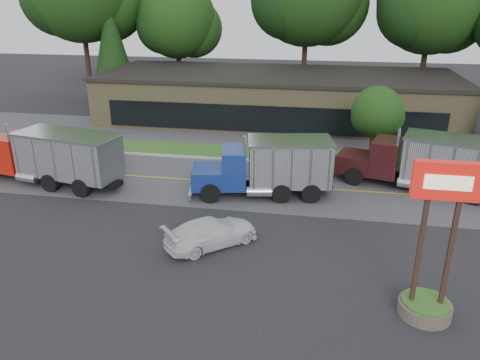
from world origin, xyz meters
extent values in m
plane|color=#313136|center=(0.00, 0.00, 0.00)|extent=(140.00, 140.00, 0.00)
cube|color=#5B5B60|center=(0.00, 9.00, 0.00)|extent=(60.00, 8.00, 0.02)
cube|color=gold|center=(0.00, 9.00, 0.00)|extent=(60.00, 0.12, 0.01)
cube|color=#9E9E99|center=(0.00, 13.20, 0.00)|extent=(60.00, 0.30, 0.12)
cube|color=#2E5E20|center=(0.00, 15.00, 0.00)|extent=(60.00, 3.40, 0.03)
cube|color=#5B5B60|center=(0.00, 20.00, 0.00)|extent=(60.00, 7.00, 0.02)
cube|color=#8A7B55|center=(2.00, 26.00, 2.00)|extent=(32.00, 12.00, 4.00)
cylinder|color=#6B6054|center=(10.50, -2.50, 0.25)|extent=(1.90, 1.90, 0.50)
cylinder|color=#2E5E20|center=(10.50, -2.50, 0.55)|extent=(1.70, 1.70, 0.10)
cube|color=#332116|center=(10.00, -2.50, 2.60)|extent=(0.16, 0.16, 5.00)
cube|color=#332116|center=(11.00, -2.50, 2.60)|extent=(0.16, 0.16, 5.00)
cube|color=red|center=(10.50, -2.50, 5.30)|extent=(2.20, 0.35, 1.30)
cube|color=beige|center=(10.50, -2.69, 5.30)|extent=(1.50, 0.04, 0.50)
cube|color=beige|center=(10.50, -2.31, 5.30)|extent=(1.50, 0.04, 0.50)
cylinder|color=#382619|center=(-20.00, 32.00, 3.19)|extent=(0.56, 0.56, 6.38)
sphere|color=#1B380F|center=(-17.81, 33.46, 10.39)|extent=(8.75, 8.75, 8.75)
cylinder|color=#382619|center=(-10.00, 34.00, 2.31)|extent=(0.56, 0.56, 4.62)
sphere|color=#1B380F|center=(-10.00, 34.00, 8.58)|extent=(8.44, 8.44, 8.44)
sphere|color=#1B380F|center=(-8.42, 35.06, 7.52)|extent=(6.33, 6.33, 6.33)
sphere|color=black|center=(-11.32, 33.21, 7.79)|extent=(5.81, 5.81, 5.81)
cylinder|color=#382619|center=(4.00, 34.00, 3.10)|extent=(0.56, 0.56, 6.20)
sphere|color=#1B380F|center=(6.13, 35.42, 10.10)|extent=(8.51, 8.51, 8.51)
sphere|color=black|center=(2.23, 32.94, 10.46)|extent=(7.80, 7.80, 7.80)
cylinder|color=#382619|center=(16.00, 33.00, 2.86)|extent=(0.56, 0.56, 5.72)
sphere|color=#1B380F|center=(17.96, 34.31, 9.32)|extent=(7.85, 7.85, 7.85)
sphere|color=black|center=(14.36, 32.02, 9.65)|extent=(7.19, 7.19, 7.19)
cylinder|color=#382619|center=(-16.00, 30.00, 0.50)|extent=(0.44, 0.44, 1.00)
cone|color=black|center=(-16.00, 30.00, 6.07)|extent=(4.86, 4.86, 9.94)
cylinder|color=#382619|center=(10.00, 15.00, 0.95)|extent=(0.56, 0.56, 1.91)
sphere|color=#1B380F|center=(10.00, 15.00, 3.54)|extent=(3.49, 3.49, 3.49)
sphere|color=#1B380F|center=(10.65, 15.44, 3.11)|extent=(2.62, 2.62, 2.62)
sphere|color=black|center=(9.45, 14.67, 3.22)|extent=(2.40, 2.40, 2.40)
cube|color=black|center=(-10.25, 7.01, 0.57)|extent=(10.30, 2.85, 0.28)
cube|color=red|center=(-12.67, 7.46, 1.72)|extent=(2.20, 2.69, 2.20)
cube|color=black|center=(-13.44, 7.60, 2.12)|extent=(0.44, 2.08, 0.90)
cube|color=silver|center=(-8.49, 6.68, 2.02)|extent=(6.50, 3.58, 2.50)
cube|color=silver|center=(-8.49, 6.68, 3.32)|extent=(6.68, 3.75, 0.12)
cylinder|color=black|center=(-14.22, 8.91, 0.57)|extent=(1.15, 0.54, 1.10)
cylinder|color=black|center=(-7.84, 7.73, 0.57)|extent=(1.15, 0.54, 1.10)
cylinder|color=black|center=(-8.26, 5.47, 0.57)|extent=(1.15, 0.54, 1.10)
cube|color=black|center=(3.33, 7.51, 0.57)|extent=(7.74, 2.34, 0.28)
cube|color=navy|center=(0.04, 6.92, 1.12)|extent=(2.22, 2.59, 1.10)
cube|color=navy|center=(1.52, 7.19, 1.72)|extent=(1.74, 2.60, 2.20)
cube|color=black|center=(0.94, 7.08, 2.12)|extent=(0.43, 2.08, 0.90)
cube|color=silver|center=(4.65, 7.75, 2.02)|extent=(4.97, 3.27, 2.50)
cube|color=silver|center=(4.65, 7.75, 3.32)|extent=(5.14, 3.45, 0.12)
cylinder|color=black|center=(0.00, 8.08, 0.57)|extent=(1.14, 0.54, 1.10)
cylinder|color=black|center=(0.41, 5.82, 0.57)|extent=(1.14, 0.54, 1.10)
cylinder|color=black|center=(4.77, 8.94, 0.57)|extent=(1.14, 0.54, 1.10)
cylinder|color=black|center=(5.18, 6.67, 0.57)|extent=(1.14, 0.54, 1.10)
cube|color=black|center=(12.44, 10.06, 0.57)|extent=(9.05, 3.42, 0.28)
cube|color=black|center=(8.63, 11.13, 1.12)|extent=(2.72, 2.80, 1.10)
cube|color=black|center=(10.35, 10.65, 1.72)|extent=(2.17, 2.74, 2.20)
cube|color=black|center=(9.68, 10.84, 2.12)|extent=(0.62, 2.04, 0.90)
cube|color=silver|center=(13.97, 9.63, 2.02)|extent=(5.92, 3.88, 2.50)
cube|color=silver|center=(13.97, 9.63, 3.32)|extent=(6.11, 4.06, 0.12)
cylinder|color=black|center=(9.13, 12.19, 0.57)|extent=(1.15, 0.63, 1.10)
cylinder|color=black|center=(8.51, 9.97, 0.57)|extent=(1.15, 0.63, 1.10)
cylinder|color=black|center=(14.66, 10.63, 0.57)|extent=(1.15, 0.63, 1.10)
cylinder|color=black|center=(14.04, 8.42, 0.57)|extent=(1.15, 0.63, 1.10)
imported|color=silver|center=(1.60, 1.15, 0.65)|extent=(4.56, 4.38, 1.30)
camera|label=1|loc=(6.37, -17.68, 10.94)|focal=35.00mm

